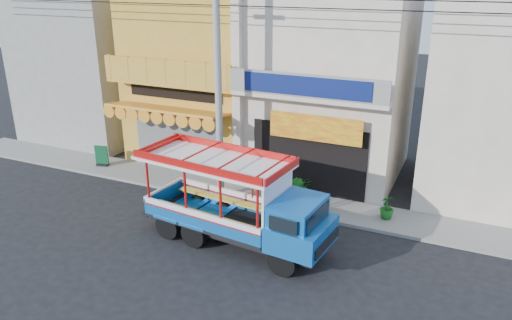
{
  "coord_description": "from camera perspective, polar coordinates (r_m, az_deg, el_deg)",
  "views": [
    {
      "loc": [
        7.63,
        -12.47,
        8.38
      ],
      "look_at": [
        0.87,
        2.5,
        2.17
      ],
      "focal_mm": 35.0,
      "sensor_mm": 36.0,
      "label": 1
    }
  ],
  "objects": [
    {
      "name": "utility_pole",
      "position": [
        18.21,
        -3.96,
        10.08
      ],
      "size": [
        28.0,
        0.26,
        9.0
      ],
      "color": "gray",
      "rests_on": "ground"
    },
    {
      "name": "shophouse_left",
      "position": [
        23.89,
        -5.35,
        10.33
      ],
      "size": [
        6.0,
        7.5,
        8.24
      ],
      "color": "gold",
      "rests_on": "ground"
    },
    {
      "name": "potted_plant_b",
      "position": [
        18.59,
        4.61,
        -3.85
      ],
      "size": [
        0.78,
        0.77,
        1.1
      ],
      "primitive_type": "imported",
      "rotation": [
        0.0,
        0.0,
        2.43
      ],
      "color": "#1C611B",
      "rests_on": "sidewalk"
    },
    {
      "name": "green_sign",
      "position": [
        23.61,
        -17.21,
        0.29
      ],
      "size": [
        0.62,
        0.38,
        0.94
      ],
      "color": "black",
      "rests_on": "sidewalk"
    },
    {
      "name": "shophouse_right",
      "position": [
        21.62,
        8.84,
        9.07
      ],
      "size": [
        6.0,
        6.75,
        8.24
      ],
      "color": "beige",
      "rests_on": "ground"
    },
    {
      "name": "potted_plant_a",
      "position": [
        19.42,
        5.14,
        -3.02
      ],
      "size": [
        1.04,
        0.97,
        0.94
      ],
      "primitive_type": "imported",
      "rotation": [
        0.0,
        0.0,
        0.34
      ],
      "color": "#1C611B",
      "rests_on": "sidewalk"
    },
    {
      "name": "potted_plant_c",
      "position": [
        18.35,
        14.74,
        -5.21
      ],
      "size": [
        0.71,
        0.71,
        0.89
      ],
      "primitive_type": "imported",
      "rotation": [
        0.0,
        0.0,
        3.94
      ],
      "color": "#1C611B",
      "rests_on": "sidewalk"
    },
    {
      "name": "songthaew_truck",
      "position": [
        15.78,
        -0.96,
        -5.33
      ],
      "size": [
        6.64,
        2.77,
        3.01
      ],
      "color": "black",
      "rests_on": "ground"
    },
    {
      "name": "party_pilaster",
      "position": [
        19.83,
        -2.15,
        7.95
      ],
      "size": [
        0.35,
        0.3,
        8.0
      ],
      "primitive_type": "cube",
      "color": "beige",
      "rests_on": "ground"
    },
    {
      "name": "sidewalk",
      "position": [
        19.96,
        -0.5,
        -3.92
      ],
      "size": [
        30.0,
        2.0,
        0.12
      ],
      "primitive_type": "cube",
      "color": "slate",
      "rests_on": "ground"
    },
    {
      "name": "filler_building_left",
      "position": [
        28.05,
        -18.06,
        10.32
      ],
      "size": [
        6.0,
        6.0,
        7.6
      ],
      "primitive_type": "cube",
      "color": "gray",
      "rests_on": "ground"
    },
    {
      "name": "ground",
      "position": [
        16.84,
        -6.29,
        -9.25
      ],
      "size": [
        90.0,
        90.0,
        0.0
      ],
      "primitive_type": "plane",
      "color": "black",
      "rests_on": "ground"
    }
  ]
}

